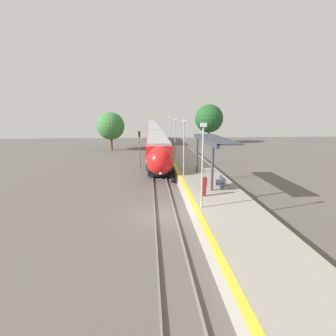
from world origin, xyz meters
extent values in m
plane|color=#56514C|center=(0.00, 0.00, 0.00)|extent=(120.00, 120.00, 0.00)
cube|color=slate|center=(-0.72, 0.00, 0.07)|extent=(0.08, 90.00, 0.15)
cube|color=slate|center=(0.72, 0.00, 0.07)|extent=(0.08, 90.00, 0.15)
cube|color=black|center=(0.00, 20.96, 0.64)|extent=(2.52, 20.40, 0.85)
cube|color=#38383D|center=(0.00, 20.96, 1.53)|extent=(2.87, 22.17, 0.91)
cube|color=white|center=(0.00, 20.96, 2.14)|extent=(2.88, 22.17, 0.31)
cube|color=red|center=(0.00, 20.96, 2.99)|extent=(2.87, 22.17, 1.39)
cube|color=black|center=(0.00, 20.96, 2.92)|extent=(2.90, 20.40, 0.76)
cube|color=#9E9EA3|center=(0.00, 20.96, 3.83)|extent=(2.58, 22.17, 0.30)
cylinder|color=black|center=(-0.72, 12.98, 0.45)|extent=(0.12, 0.90, 0.90)
cylinder|color=black|center=(0.72, 12.98, 0.45)|extent=(0.12, 0.90, 0.90)
cylinder|color=black|center=(-0.72, 15.18, 0.45)|extent=(0.12, 0.90, 0.90)
cylinder|color=black|center=(0.72, 15.18, 0.45)|extent=(0.12, 0.90, 0.90)
cylinder|color=black|center=(-0.72, 26.73, 0.45)|extent=(0.12, 0.90, 0.90)
cylinder|color=black|center=(0.72, 26.73, 0.45)|extent=(0.12, 0.90, 0.90)
cylinder|color=black|center=(-0.72, 28.93, 0.45)|extent=(0.12, 0.90, 0.90)
cylinder|color=black|center=(0.72, 28.93, 0.45)|extent=(0.12, 0.90, 0.90)
ellipsoid|color=red|center=(0.00, 8.75, 2.38)|extent=(2.75, 3.36, 2.87)
ellipsoid|color=black|center=(0.00, 8.33, 2.85)|extent=(2.01, 1.96, 1.46)
sphere|color=#F9F4CC|center=(0.00, 7.49, 1.32)|extent=(0.24, 0.24, 0.24)
cube|color=black|center=(0.00, 43.93, 0.64)|extent=(2.52, 20.40, 0.85)
cube|color=#38383D|center=(0.00, 43.93, 1.53)|extent=(2.87, 22.17, 0.91)
cube|color=white|center=(0.00, 43.93, 2.14)|extent=(2.88, 22.17, 0.31)
cube|color=red|center=(0.00, 43.93, 2.99)|extent=(2.87, 22.17, 1.39)
cube|color=black|center=(0.00, 43.93, 2.92)|extent=(2.90, 20.40, 0.76)
cube|color=#9E9EA3|center=(0.00, 43.93, 3.83)|extent=(2.58, 22.17, 0.30)
cylinder|color=black|center=(-0.72, 35.95, 0.45)|extent=(0.12, 0.90, 0.90)
cylinder|color=black|center=(0.72, 35.95, 0.45)|extent=(0.12, 0.90, 0.90)
cylinder|color=black|center=(-0.72, 38.15, 0.45)|extent=(0.12, 0.90, 0.90)
cylinder|color=black|center=(0.72, 38.15, 0.45)|extent=(0.12, 0.90, 0.90)
cylinder|color=black|center=(-0.72, 49.70, 0.45)|extent=(0.12, 0.90, 0.90)
cylinder|color=black|center=(0.72, 49.70, 0.45)|extent=(0.12, 0.90, 0.90)
cylinder|color=black|center=(-0.72, 51.90, 0.45)|extent=(0.12, 0.90, 0.90)
cylinder|color=black|center=(0.72, 51.90, 0.45)|extent=(0.12, 0.90, 0.90)
cube|color=black|center=(0.00, 66.90, 0.64)|extent=(2.52, 20.40, 0.85)
cube|color=#38383D|center=(0.00, 66.90, 1.53)|extent=(2.87, 22.17, 0.91)
cube|color=white|center=(0.00, 66.90, 2.14)|extent=(2.88, 22.17, 0.31)
cube|color=red|center=(0.00, 66.90, 2.99)|extent=(2.87, 22.17, 1.39)
cube|color=black|center=(0.00, 66.90, 2.92)|extent=(2.90, 20.40, 0.76)
cube|color=#9E9EA3|center=(0.00, 66.90, 3.83)|extent=(2.58, 22.17, 0.30)
cylinder|color=black|center=(-0.72, 58.92, 0.45)|extent=(0.12, 0.90, 0.90)
cylinder|color=black|center=(0.72, 58.92, 0.45)|extent=(0.12, 0.90, 0.90)
cylinder|color=black|center=(-0.72, 61.12, 0.45)|extent=(0.12, 0.90, 0.90)
cylinder|color=black|center=(0.72, 61.12, 0.45)|extent=(0.12, 0.90, 0.90)
cylinder|color=black|center=(-0.72, 72.67, 0.45)|extent=(0.12, 0.90, 0.90)
cylinder|color=black|center=(0.72, 72.67, 0.45)|extent=(0.12, 0.90, 0.90)
cylinder|color=black|center=(-0.72, 74.87, 0.45)|extent=(0.12, 0.90, 0.90)
cylinder|color=black|center=(0.72, 74.87, 0.45)|extent=(0.12, 0.90, 0.90)
cube|color=black|center=(0.00, 89.87, 0.64)|extent=(2.52, 20.40, 0.85)
cube|color=#38383D|center=(0.00, 89.87, 1.53)|extent=(2.87, 22.17, 0.91)
cube|color=white|center=(0.00, 89.87, 2.14)|extent=(2.88, 22.17, 0.31)
cube|color=red|center=(0.00, 89.87, 2.99)|extent=(2.87, 22.17, 1.39)
cube|color=black|center=(0.00, 89.87, 2.92)|extent=(2.90, 20.40, 0.76)
cube|color=#9E9EA3|center=(0.00, 89.87, 3.83)|extent=(2.58, 22.17, 0.30)
cylinder|color=black|center=(-0.72, 81.89, 0.45)|extent=(0.12, 0.90, 0.90)
cylinder|color=black|center=(0.72, 81.89, 0.45)|extent=(0.12, 0.90, 0.90)
cylinder|color=black|center=(-0.72, 84.09, 0.45)|extent=(0.12, 0.90, 0.90)
cylinder|color=black|center=(0.72, 84.09, 0.45)|extent=(0.12, 0.90, 0.90)
cylinder|color=black|center=(-0.72, 95.64, 0.45)|extent=(0.12, 0.90, 0.90)
cylinder|color=black|center=(0.72, 95.64, 0.45)|extent=(0.12, 0.90, 0.90)
cylinder|color=black|center=(-0.72, 97.84, 0.45)|extent=(0.12, 0.90, 0.90)
cylinder|color=black|center=(0.72, 97.84, 0.45)|extent=(0.12, 0.90, 0.90)
cube|color=gray|center=(4.02, 0.00, 0.52)|extent=(4.59, 64.00, 1.04)
cube|color=yellow|center=(1.92, 0.00, 1.04)|extent=(0.40, 64.00, 0.01)
cube|color=#2D333D|center=(4.75, 2.52, 1.25)|extent=(0.36, 0.06, 0.42)
cube|color=#2D333D|center=(4.75, 3.87, 1.25)|extent=(0.36, 0.06, 0.42)
cube|color=#2D333D|center=(4.75, 3.19, 1.47)|extent=(0.44, 1.80, 0.03)
cube|color=#2D333D|center=(4.95, 3.19, 1.71)|extent=(0.04, 1.80, 0.44)
cube|color=maroon|center=(2.97, 1.06, 1.43)|extent=(0.28, 0.20, 0.77)
cube|color=maroon|center=(2.97, 1.06, 2.12)|extent=(0.36, 0.22, 0.61)
sphere|color=#936B4C|center=(2.97, 1.06, 2.53)|extent=(0.21, 0.21, 0.21)
cylinder|color=#59595E|center=(-2.34, 16.96, 2.04)|extent=(0.14, 0.14, 4.09)
cube|color=black|center=(-2.34, 16.96, 4.44)|extent=(0.28, 0.20, 0.70)
sphere|color=black|center=(-2.34, 16.85, 4.61)|extent=(0.14, 0.14, 0.14)
sphere|color=red|center=(-2.34, 16.85, 4.27)|extent=(0.14, 0.14, 0.14)
cylinder|color=#9E9EA3|center=(2.30, -1.30, 3.65)|extent=(0.12, 0.12, 5.22)
cube|color=silver|center=(2.30, -1.30, 6.37)|extent=(0.36, 0.20, 0.24)
cylinder|color=#9E9EA3|center=(2.30, 7.73, 3.65)|extent=(0.12, 0.12, 5.22)
cube|color=silver|center=(2.30, 7.73, 6.37)|extent=(0.36, 0.20, 0.24)
cylinder|color=#9E9EA3|center=(2.30, 16.75, 3.65)|extent=(0.12, 0.12, 5.22)
cube|color=silver|center=(2.30, 16.75, 6.37)|extent=(0.36, 0.20, 0.24)
cylinder|color=#9E9EA3|center=(2.30, 25.78, 3.65)|extent=(0.12, 0.12, 5.22)
cube|color=silver|center=(2.30, 25.78, 6.37)|extent=(0.36, 0.20, 0.24)
cylinder|color=#333842|center=(3.87, 2.46, 2.84)|extent=(0.20, 0.20, 3.60)
cylinder|color=#333842|center=(3.87, 9.16, 2.84)|extent=(0.20, 0.20, 3.60)
cube|color=#333842|center=(3.87, 5.81, 4.74)|extent=(0.24, 9.70, 0.36)
cube|color=#333842|center=(4.77, 5.81, 4.86)|extent=(2.00, 9.70, 0.10)
cylinder|color=brown|center=(-8.44, 34.31, 1.28)|extent=(0.44, 0.44, 2.57)
sphere|color=#337033|center=(-8.44, 34.31, 4.67)|extent=(5.26, 5.26, 5.26)
cylinder|color=brown|center=(13.04, 44.53, 1.61)|extent=(0.44, 0.44, 3.21)
sphere|color=#1E5123|center=(13.04, 44.53, 5.84)|extent=(6.58, 6.58, 6.58)
camera|label=1|loc=(-1.02, -17.34, 7.07)|focal=28.00mm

